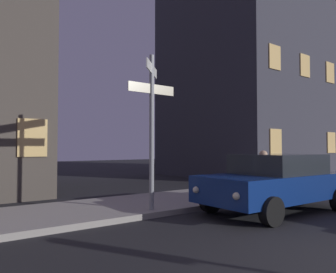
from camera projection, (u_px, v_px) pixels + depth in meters
name	position (u px, v px, depth m)	size (l,w,h in m)	color
sidewalk_kerb	(144.00, 204.00, 9.36)	(40.00, 2.94, 0.14)	#9E9991
signpost	(152.00, 118.00, 8.23)	(1.37, 0.93, 3.88)	gray
car_side_parked	(276.00, 181.00, 8.64)	(4.50, 2.17, 1.51)	navy
cyclist	(265.00, 183.00, 8.78)	(1.82, 0.33, 1.61)	black
building_right_block	(270.00, 76.00, 22.56)	(13.52, 8.29, 13.26)	#383842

